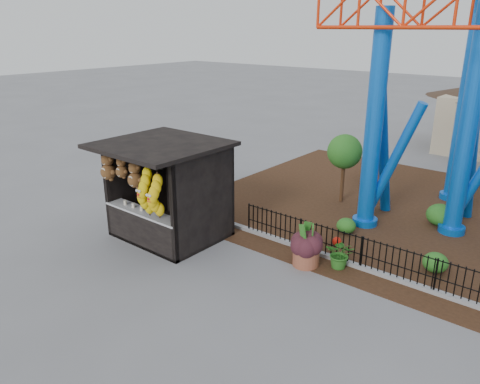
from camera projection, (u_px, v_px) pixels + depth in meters
The scene contains 9 objects.
ground at pixel (215, 279), 12.61m from camera, with size 120.00×120.00×0.00m, color slate.
mulch_bed at pixel (458, 225), 16.03m from camera, with size 18.00×12.00×0.02m, color #331E11.
curb at pixel (402, 281), 12.37m from camera, with size 18.00×0.18×0.12m, color gray.
prize_booth at pixel (162, 193), 14.55m from camera, with size 3.50×3.40×3.12m.
picket_fence at pixel (440, 278), 11.69m from camera, with size 12.20×0.06×1.00m, color black, non-canonical shape.
terracotta_planter at pixel (306, 256), 13.25m from camera, with size 0.75×0.75×0.55m, color brown.
planter_foliage at pixel (307, 237), 13.06m from camera, with size 0.70×0.70×0.64m, color #37161D.
potted_plant at pixel (341, 254), 13.04m from camera, with size 0.79×0.69×0.88m, color #1B4D16.
landscaping at pixel (452, 237), 14.38m from camera, with size 8.35×4.26×0.74m.
Camera 1 is at (7.59, -8.12, 6.43)m, focal length 35.00 mm.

